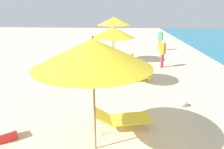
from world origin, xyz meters
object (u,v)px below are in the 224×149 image
object	(u,v)px
beach_ball	(183,102)
cooler_box	(7,134)
lounger_third_shoreside	(135,74)
person_walking_mid	(160,38)
umbrella_third	(113,32)
umbrella_farthest	(114,21)
lounger_farthest_shoreside	(123,54)
person_walking_near	(163,51)
umbrella_second	(93,53)
lounger_second_shoreside	(122,118)

from	to	relation	value
beach_ball	cooler_box	size ratio (longest dim) A/B	0.52
lounger_third_shoreside	person_walking_mid	xyz separation A→B (m)	(2.34, 7.89, 0.75)
umbrella_third	beach_ball	size ratio (longest dim) A/B	9.19
umbrella_third	umbrella_farthest	size ratio (longest dim) A/B	0.91
umbrella_third	lounger_farthest_shoreside	bearing A→B (deg)	87.00
lounger_third_shoreside	lounger_farthest_shoreside	world-z (taller)	lounger_third_shoreside
lounger_farthest_shoreside	person_walking_near	distance (m)	3.38
umbrella_third	person_walking_near	world-z (taller)	umbrella_third
person_walking_near	lounger_farthest_shoreside	bearing A→B (deg)	-11.83
lounger_third_shoreside	beach_ball	distance (m)	3.15
umbrella_farthest	person_walking_mid	bearing A→B (deg)	51.24
umbrella_second	umbrella_third	world-z (taller)	umbrella_second
umbrella_second	person_walking_near	size ratio (longest dim) A/B	1.71
umbrella_third	cooler_box	size ratio (longest dim) A/B	4.81
lounger_third_shoreside	lounger_farthest_shoreside	size ratio (longest dim) A/B	0.98
lounger_farthest_shoreside	beach_ball	xyz separation A→B (m)	(2.34, -7.40, -0.15)
lounger_third_shoreside	beach_ball	bearing A→B (deg)	-54.34
person_walking_near	person_walking_mid	distance (m)	5.49
person_walking_mid	lounger_third_shoreside	bearing A→B (deg)	17.69
umbrella_third	lounger_farthest_shoreside	distance (m)	6.00
lounger_third_shoreside	umbrella_farthest	xyz separation A→B (m)	(-1.26, 3.41, 2.33)
lounger_third_shoreside	person_walking_near	xyz separation A→B (m)	(1.68, 2.44, 0.68)
lounger_farthest_shoreside	person_walking_mid	distance (m)	4.49
umbrella_third	lounger_third_shoreside	distance (m)	2.50
umbrella_second	person_walking_mid	xyz separation A→B (m)	(3.47, 13.11, -1.35)
lounger_second_shoreside	lounger_third_shoreside	bearing A→B (deg)	70.01
umbrella_farthest	cooler_box	xyz separation A→B (m)	(-2.26, -8.44, -2.48)
lounger_second_shoreside	umbrella_farthest	world-z (taller)	umbrella_farthest
umbrella_second	umbrella_farthest	distance (m)	8.64
beach_ball	umbrella_third	bearing A→B (deg)	145.75
lounger_farthest_shoreside	person_walking_near	xyz separation A→B (m)	(2.41, -2.26, 0.68)
person_walking_near	beach_ball	distance (m)	5.21
lounger_third_shoreside	person_walking_near	distance (m)	3.04
person_walking_near	beach_ball	xyz separation A→B (m)	(-0.08, -5.14, -0.83)
lounger_second_shoreside	person_walking_mid	world-z (taller)	person_walking_mid
person_walking_mid	lounger_farthest_shoreside	bearing A→B (deg)	-9.72
lounger_farthest_shoreside	lounger_third_shoreside	bearing A→B (deg)	-68.15
person_walking_near	lounger_third_shoreside	bearing A→B (deg)	86.70
person_walking_mid	umbrella_farthest	bearing A→B (deg)	-4.56
umbrella_second	cooler_box	world-z (taller)	umbrella_second
umbrella_second	umbrella_third	distance (m)	4.31
umbrella_farthest	person_walking_near	xyz separation A→B (m)	(2.94, -0.97, -1.65)
umbrella_second	person_walking_near	bearing A→B (deg)	69.83
lounger_second_shoreside	beach_ball	bearing A→B (deg)	22.81
umbrella_second	lounger_second_shoreside	distance (m)	2.40
lounger_second_shoreside	person_walking_near	distance (m)	7.06
umbrella_second	lounger_third_shoreside	distance (m)	5.74
umbrella_farthest	person_walking_mid	world-z (taller)	umbrella_farthest
lounger_farthest_shoreside	umbrella_second	bearing A→B (deg)	-79.31
cooler_box	lounger_third_shoreside	bearing A→B (deg)	55.03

